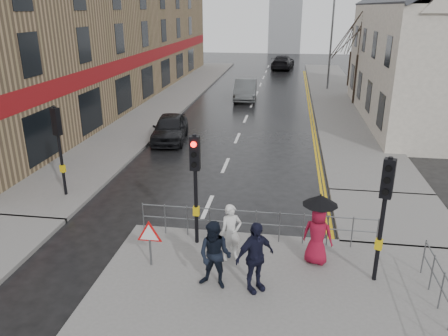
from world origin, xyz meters
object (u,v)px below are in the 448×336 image
(pedestrian_d, at_px, (255,257))
(car_mid, at_px, (245,90))
(car_parked, at_px, (170,128))
(pedestrian_a, at_px, (231,233))
(pedestrian_with_umbrella, at_px, (318,226))
(pedestrian_b, at_px, (215,255))

(pedestrian_d, xyz_separation_m, car_mid, (-2.80, 24.69, -0.30))
(pedestrian_d, height_order, car_parked, pedestrian_d)
(pedestrian_a, xyz_separation_m, car_parked, (-4.91, 11.55, -0.25))
(pedestrian_a, height_order, car_parked, pedestrian_a)
(pedestrian_a, relative_size, pedestrian_d, 0.88)
(pedestrian_a, bearing_deg, car_parked, 87.71)
(pedestrian_a, bearing_deg, car_mid, 69.65)
(pedestrian_a, height_order, pedestrian_with_umbrella, pedestrian_with_umbrella)
(pedestrian_b, distance_m, pedestrian_with_umbrella, 3.02)
(pedestrian_with_umbrella, xyz_separation_m, pedestrian_d, (-1.60, -1.51, -0.18))
(car_mid, bearing_deg, pedestrian_d, -86.54)
(car_mid, bearing_deg, car_parked, -106.74)
(pedestrian_d, height_order, car_mid, pedestrian_d)
(car_mid, bearing_deg, pedestrian_b, -88.83)
(pedestrian_with_umbrella, distance_m, car_parked, 13.52)
(pedestrian_a, xyz_separation_m, pedestrian_d, (0.77, -1.34, 0.11))
(pedestrian_with_umbrella, bearing_deg, car_mid, 100.74)
(pedestrian_b, xyz_separation_m, car_mid, (-1.80, 24.71, -0.27))
(car_parked, xyz_separation_m, car_mid, (2.88, 11.80, 0.06))
(pedestrian_b, distance_m, car_parked, 13.74)
(pedestrian_with_umbrella, bearing_deg, pedestrian_d, -136.57)
(pedestrian_with_umbrella, height_order, pedestrian_d, pedestrian_with_umbrella)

